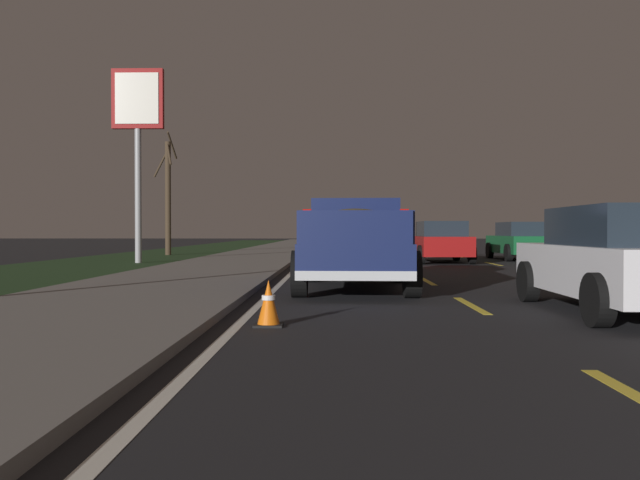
{
  "coord_description": "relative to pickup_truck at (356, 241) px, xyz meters",
  "views": [
    {
      "loc": [
        -1.63,
        3.92,
        1.19
      ],
      "look_at": [
        13.23,
        4.26,
        0.98
      ],
      "focal_mm": 37.38,
      "sensor_mm": 36.0,
      "label": 1
    }
  ],
  "objects": [
    {
      "name": "ground",
      "position": [
        14.95,
        -3.5,
        -0.98
      ],
      "size": [
        144.0,
        144.0,
        0.0
      ],
      "primitive_type": "plane",
      "color": "black"
    },
    {
      "name": "sidewalk_shoulder",
      "position": [
        14.95,
        3.95,
        -0.92
      ],
      "size": [
        108.0,
        4.0,
        0.12
      ],
      "primitive_type": "cube",
      "color": "slate",
      "rests_on": "ground"
    },
    {
      "name": "grass_verge",
      "position": [
        14.95,
        8.95,
        -0.98
      ],
      "size": [
        108.0,
        6.0,
        0.01
      ],
      "primitive_type": "cube",
      "color": "#1E3819",
      "rests_on": "ground"
    },
    {
      "name": "lane_markings",
      "position": [
        18.36,
        -0.43,
        -0.98
      ],
      "size": [
        108.37,
        7.04,
        0.01
      ],
      "color": "yellow",
      "rests_on": "ground"
    },
    {
      "name": "pickup_truck",
      "position": [
        0.0,
        0.0,
        0.0
      ],
      "size": [
        5.48,
        2.39,
        1.87
      ],
      "color": "#141E4C",
      "rests_on": "ground"
    },
    {
      "name": "sedan_green",
      "position": [
        13.72,
        -7.2,
        -0.2
      ],
      "size": [
        4.42,
        2.05,
        1.54
      ],
      "color": "#14592D",
      "rests_on": "ground"
    },
    {
      "name": "sedan_red",
      "position": [
        11.44,
        -3.54,
        -0.2
      ],
      "size": [
        4.41,
        2.03,
        1.54
      ],
      "color": "maroon",
      "rests_on": "ground"
    },
    {
      "name": "sedan_white",
      "position": [
        -4.02,
        -3.72,
        -0.2
      ],
      "size": [
        4.41,
        2.03,
        1.54
      ],
      "color": "silver",
      "rests_on": "ground"
    },
    {
      "name": "gas_price_sign",
      "position": [
        10.72,
        7.69,
        4.41
      ],
      "size": [
        0.27,
        1.9,
        7.15
      ],
      "color": "#99999E",
      "rests_on": "ground"
    },
    {
      "name": "bare_tree_far",
      "position": [
        18.78,
        8.62,
        2.03
      ],
      "size": [
        2.53,
        1.42,
        6.06
      ],
      "color": "#423323",
      "rests_on": "ground"
    },
    {
      "name": "traffic_cone_near",
      "position": [
        -5.42,
        1.25,
        -0.7
      ],
      "size": [
        0.36,
        0.36,
        0.58
      ],
      "color": "black",
      "rests_on": "ground"
    }
  ]
}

